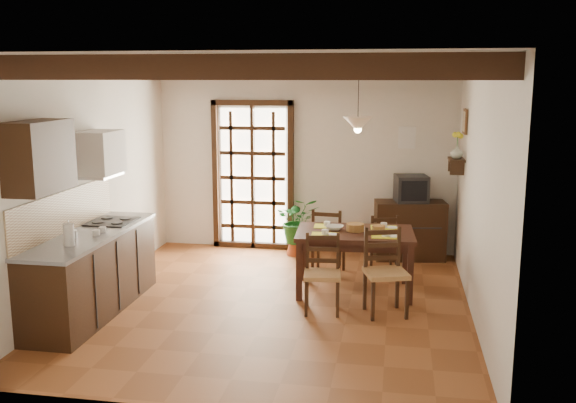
% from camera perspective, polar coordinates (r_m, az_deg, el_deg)
% --- Properties ---
extents(ground_plane, '(5.00, 5.00, 0.00)m').
position_cam_1_polar(ground_plane, '(7.62, -1.27, -9.07)').
color(ground_plane, brown).
extents(room_shell, '(4.52, 5.02, 2.81)m').
position_cam_1_polar(room_shell, '(7.20, -1.33, 4.64)').
color(room_shell, silver).
rests_on(room_shell, ground_plane).
extents(ceiling_beams, '(4.50, 4.34, 0.20)m').
position_cam_1_polar(ceiling_beams, '(7.16, -1.36, 11.61)').
color(ceiling_beams, black).
rests_on(ceiling_beams, room_shell).
extents(french_door, '(1.26, 0.11, 2.32)m').
position_cam_1_polar(french_door, '(9.82, -3.14, 2.56)').
color(french_door, white).
rests_on(french_door, ground_plane).
extents(kitchen_counter, '(0.64, 2.25, 1.38)m').
position_cam_1_polar(kitchen_counter, '(7.55, -17.00, -5.97)').
color(kitchen_counter, black).
rests_on(kitchen_counter, ground_plane).
extents(upper_cabinet, '(0.35, 0.80, 0.70)m').
position_cam_1_polar(upper_cabinet, '(6.73, -21.24, 3.74)').
color(upper_cabinet, black).
rests_on(upper_cabinet, room_shell).
extents(range_hood, '(0.38, 0.60, 0.54)m').
position_cam_1_polar(range_hood, '(7.82, -16.34, 4.10)').
color(range_hood, white).
rests_on(range_hood, room_shell).
extents(counter_items, '(0.50, 1.43, 0.25)m').
position_cam_1_polar(counter_items, '(7.50, -16.90, -2.22)').
color(counter_items, black).
rests_on(counter_items, kitchen_counter).
extents(dining_table, '(1.47, 0.99, 0.77)m').
position_cam_1_polar(dining_table, '(7.88, 5.97, -3.35)').
color(dining_table, '#351A11').
rests_on(dining_table, ground_plane).
extents(chair_near_left, '(0.45, 0.43, 0.88)m').
position_cam_1_polar(chair_near_left, '(7.31, 3.05, -7.68)').
color(chair_near_left, '#B1804B').
rests_on(chair_near_left, ground_plane).
extents(chair_near_right, '(0.55, 0.54, 0.96)m').
position_cam_1_polar(chair_near_right, '(7.30, 8.64, -7.61)').
color(chair_near_right, '#B1804B').
rests_on(chair_near_right, ground_plane).
extents(chair_far_left, '(0.45, 0.43, 0.91)m').
position_cam_1_polar(chair_far_left, '(8.69, 3.61, -4.59)').
color(chair_far_left, '#B1804B').
rests_on(chair_far_left, ground_plane).
extents(chair_far_right, '(0.47, 0.45, 0.85)m').
position_cam_1_polar(chair_far_right, '(8.69, 8.32, -4.80)').
color(chair_far_right, '#B1804B').
rests_on(chair_far_right, ground_plane).
extents(table_setting, '(1.03, 0.69, 0.10)m').
position_cam_1_polar(table_setting, '(7.85, 5.99, -2.33)').
color(table_setting, yellow).
rests_on(table_setting, dining_table).
extents(table_bowl, '(0.24, 0.24, 0.05)m').
position_cam_1_polar(table_bowl, '(7.90, 4.16, -2.33)').
color(table_bowl, white).
rests_on(table_bowl, dining_table).
extents(sideboard, '(1.06, 0.59, 0.85)m').
position_cam_1_polar(sideboard, '(9.50, 10.76, -2.52)').
color(sideboard, black).
rests_on(sideboard, ground_plane).
extents(crt_tv, '(0.52, 0.49, 0.38)m').
position_cam_1_polar(crt_tv, '(9.38, 10.89, 1.13)').
color(crt_tv, black).
rests_on(crt_tv, sideboard).
extents(fuse_box, '(0.25, 0.03, 0.32)m').
position_cam_1_polar(fuse_box, '(9.54, 10.53, 5.61)').
color(fuse_box, white).
rests_on(fuse_box, room_shell).
extents(plant_pot, '(0.35, 0.35, 0.21)m').
position_cam_1_polar(plant_pot, '(9.62, 0.89, -4.10)').
color(plant_pot, maroon).
rests_on(plant_pot, ground_plane).
extents(potted_plant, '(1.90, 1.72, 1.81)m').
position_cam_1_polar(potted_plant, '(9.51, 0.90, -1.42)').
color(potted_plant, '#144C19').
rests_on(potted_plant, ground_plane).
extents(wall_shelf, '(0.20, 0.42, 0.20)m').
position_cam_1_polar(wall_shelf, '(8.72, 14.73, 3.37)').
color(wall_shelf, black).
rests_on(wall_shelf, room_shell).
extents(shelf_vase, '(0.15, 0.15, 0.15)m').
position_cam_1_polar(shelf_vase, '(8.71, 14.78, 4.28)').
color(shelf_vase, '#B2BFB2').
rests_on(shelf_vase, wall_shelf).
extents(shelf_flowers, '(0.14, 0.14, 0.36)m').
position_cam_1_polar(shelf_flowers, '(8.69, 14.85, 5.64)').
color(shelf_flowers, yellow).
rests_on(shelf_flowers, shelf_vase).
extents(framed_picture, '(0.03, 0.32, 0.32)m').
position_cam_1_polar(framed_picture, '(8.68, 15.46, 6.88)').
color(framed_picture, brown).
rests_on(framed_picture, room_shell).
extents(pendant_lamp, '(0.36, 0.36, 0.84)m').
position_cam_1_polar(pendant_lamp, '(7.75, 6.23, 6.97)').
color(pendant_lamp, black).
rests_on(pendant_lamp, room_shell).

